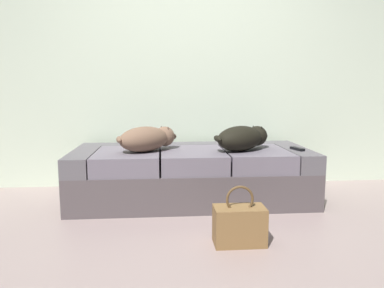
# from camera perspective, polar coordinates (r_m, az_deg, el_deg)

# --- Properties ---
(ground_plane) EXTENTS (10.00, 10.00, 0.00)m
(ground_plane) POSITION_cam_1_polar(r_m,az_deg,el_deg) (2.23, 2.40, -17.07)
(ground_plane) COLOR #A18B87
(back_wall) EXTENTS (6.40, 0.10, 2.80)m
(back_wall) POSITION_cam_1_polar(r_m,az_deg,el_deg) (3.75, -0.84, 15.17)
(back_wall) COLOR silver
(back_wall) RESTS_ON ground
(couch) EXTENTS (2.03, 0.89, 0.45)m
(couch) POSITION_cam_1_polar(r_m,az_deg,el_deg) (3.22, -0.08, -4.77)
(couch) COLOR #534A4C
(couch) RESTS_ON ground
(dog_tan) EXTENTS (0.55, 0.49, 0.21)m
(dog_tan) POSITION_cam_1_polar(r_m,az_deg,el_deg) (3.06, -6.92, 0.85)
(dog_tan) COLOR brown
(dog_tan) RESTS_ON couch
(dog_dark) EXTENTS (0.57, 0.48, 0.21)m
(dog_dark) POSITION_cam_1_polar(r_m,az_deg,el_deg) (3.11, 7.98, 0.95)
(dog_dark) COLOR black
(dog_dark) RESTS_ON couch
(tv_remote) EXTENTS (0.09, 0.16, 0.02)m
(tv_remote) POSITION_cam_1_polar(r_m,az_deg,el_deg) (3.23, 16.15, -0.73)
(tv_remote) COLOR black
(tv_remote) RESTS_ON couch
(handbag) EXTENTS (0.32, 0.18, 0.38)m
(handbag) POSITION_cam_1_polar(r_m,az_deg,el_deg) (2.35, 7.42, -12.41)
(handbag) COLOR olive
(handbag) RESTS_ON ground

